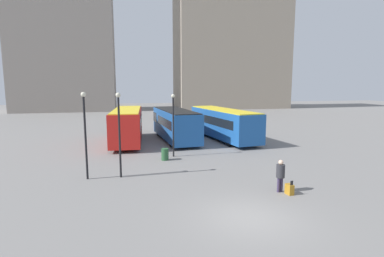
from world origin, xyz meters
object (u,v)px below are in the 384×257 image
(lamp_post_0, at_px, (173,119))
(lamp_post_2, at_px, (85,128))
(bus_0, at_px, (127,125))
(suitcase, at_px, (289,189))
(trash_bin, at_px, (165,154))
(lamp_post_1, at_px, (119,127))
(bus_2, at_px, (223,123))
(traveler, at_px, (280,173))
(bus_1, at_px, (175,124))

(lamp_post_0, xyz_separation_m, lamp_post_2, (-5.72, -4.37, 0.15))
(bus_0, relative_size, lamp_post_2, 1.93)
(suitcase, xyz_separation_m, trash_bin, (-5.15, 8.17, 0.16))
(lamp_post_1, distance_m, trash_bin, 5.30)
(bus_2, xyz_separation_m, traveler, (-1.93, -15.10, -0.65))
(trash_bin, bearing_deg, bus_2, 47.26)
(traveler, distance_m, trash_bin, 9.16)
(lamp_post_1, bearing_deg, lamp_post_0, 49.07)
(traveler, bearing_deg, lamp_post_1, 56.78)
(bus_0, bearing_deg, lamp_post_2, 171.44)
(bus_2, bearing_deg, suitcase, 165.71)
(lamp_post_2, bearing_deg, bus_0, 77.56)
(lamp_post_2, bearing_deg, traveler, -23.75)
(traveler, relative_size, trash_bin, 1.96)
(lamp_post_1, bearing_deg, bus_2, 47.71)
(suitcase, bearing_deg, lamp_post_2, 59.85)
(traveler, height_order, lamp_post_0, lamp_post_0)
(suitcase, height_order, lamp_post_1, lamp_post_1)
(bus_1, bearing_deg, trash_bin, 160.81)
(lamp_post_2, bearing_deg, lamp_post_0, 37.39)
(lamp_post_1, distance_m, lamp_post_2, 1.88)
(bus_0, height_order, bus_1, bus_0)
(traveler, height_order, lamp_post_2, lamp_post_2)
(bus_2, bearing_deg, lamp_post_0, 128.55)
(bus_2, relative_size, suitcase, 15.05)
(lamp_post_2, xyz_separation_m, trash_bin, (4.95, 3.43, -2.56))
(bus_0, height_order, suitcase, bus_0)
(bus_0, height_order, traveler, bus_0)
(bus_2, xyz_separation_m, lamp_post_0, (-6.02, -6.41, 1.20))
(bus_0, bearing_deg, suitcase, -149.73)
(bus_2, bearing_deg, trash_bin, 129.00)
(bus_2, relative_size, lamp_post_2, 2.24)
(bus_2, bearing_deg, lamp_post_1, 129.46)
(lamp_post_2, bearing_deg, bus_1, 58.01)
(bus_0, bearing_deg, bus_2, -86.25)
(traveler, relative_size, suitcase, 2.23)
(lamp_post_0, bearing_deg, suitcase, -64.37)
(bus_1, distance_m, traveler, 15.74)
(lamp_post_0, bearing_deg, traveler, -64.81)
(suitcase, relative_size, lamp_post_0, 0.16)
(lamp_post_0, distance_m, lamp_post_2, 7.20)
(suitcase, distance_m, lamp_post_1, 9.84)
(lamp_post_1, bearing_deg, lamp_post_2, 178.22)
(suitcase, bearing_deg, traveler, 28.94)
(bus_0, distance_m, bus_1, 4.59)
(bus_2, bearing_deg, traveler, 164.46)
(traveler, bearing_deg, bus_2, -12.27)
(suitcase, height_order, lamp_post_0, lamp_post_0)
(suitcase, height_order, trash_bin, trash_bin)
(bus_2, distance_m, trash_bin, 10.08)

